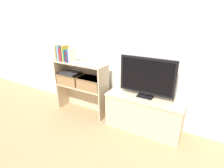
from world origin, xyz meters
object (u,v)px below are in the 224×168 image
tv_stand (144,113)px  book_teal (67,56)px  book_maroon (68,56)px  baby_monitor (100,63)px  book_olive (59,53)px  book_ivory (72,56)px  book_skyblue (61,53)px  book_tan (58,54)px  storage_basket_right (91,83)px  book_crimson (63,55)px  storage_basket_left (70,78)px  laptop (70,73)px  book_charcoal (64,53)px  tv (147,77)px  book_mustard (65,53)px  book_navy (70,56)px

tv_stand → book_teal: bearing=-175.7°
book_maroon → baby_monitor: book_maroon is taller
book_olive → book_ivory: 0.27m
book_skyblue → baby_monitor: size_ratio=1.95×
book_tan → storage_basket_right: bearing=2.8°
book_crimson → storage_basket_right: 0.66m
book_crimson → book_skyblue: bearing=180.0°
book_olive → storage_basket_left: 0.46m
book_tan → baby_monitor: bearing=3.2°
book_maroon → baby_monitor: size_ratio=1.37×
book_olive → laptop: size_ratio=0.82×
book_crimson → laptop: (0.09, 0.03, -0.31)m
tv_stand → book_teal: (-1.32, -0.10, 0.72)m
book_olive → book_charcoal: size_ratio=1.01×
tv → book_teal: size_ratio=4.02×
book_mustard → baby_monitor: (0.64, 0.05, -0.08)m
storage_basket_left → storage_basket_right: (0.43, 0.00, 0.00)m
baby_monitor → laptop: baby_monitor is taller
book_crimson → book_charcoal: size_ratio=0.82×
book_mustard → book_teal: size_ratio=1.34×
book_charcoal → book_teal: bearing=-0.0°
tv → book_navy: tv is taller
tv → storage_basket_left: (-1.31, -0.07, -0.24)m
book_charcoal → laptop: 0.34m
book_skyblue → baby_monitor: 0.74m
book_olive → book_navy: size_ratio=1.31×
book_charcoal → book_navy: (0.13, 0.00, -0.03)m
tv → storage_basket_left: bearing=-177.1°
book_teal → book_ivory: 0.11m
book_maroon → tv_stand: bearing=4.4°
book_tan → book_navy: (0.26, 0.00, -0.01)m
book_maroon → book_navy: (0.04, 0.00, 0.01)m
book_olive → baby_monitor: book_olive is taller
book_teal → book_ivory: (0.11, 0.00, 0.01)m
book_crimson → laptop: book_crimson is taller
book_mustard → book_ivory: bearing=-0.0°
book_teal → laptop: (0.00, 0.03, -0.30)m
book_tan → book_olive: bearing=0.0°
tv_stand → storage_basket_left: storage_basket_left is taller
tv → book_ivory: bearing=-175.3°
laptop → book_olive: bearing=-169.5°
book_ivory → book_skyblue: bearing=180.0°
book_teal → book_ivory: bearing=0.0°
tv → book_tan: bearing=-176.3°
tv_stand → book_skyblue: book_skyblue is taller
storage_basket_left → storage_basket_right: same height
book_crimson → book_charcoal: (0.03, 0.00, 0.02)m
book_teal → book_crimson: bearing=180.0°
tv → book_olive: 1.49m
book_charcoal → book_maroon: 0.10m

